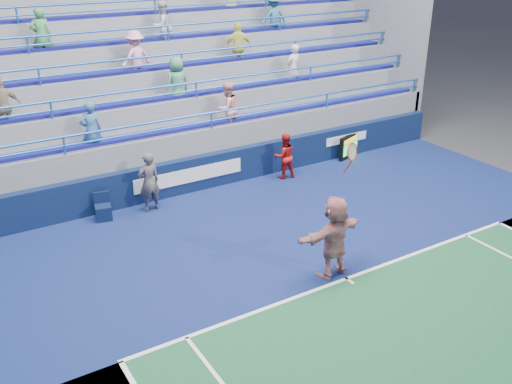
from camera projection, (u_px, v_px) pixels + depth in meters
ground at (347, 279)px, 13.27m from camera, size 120.00×120.00×0.00m
sponsor_wall at (216, 169)px, 18.11m from camera, size 18.00×0.32×1.10m
bleacher_stand at (166, 111)px, 20.64m from camera, size 18.00×5.60×6.13m
serve_speed_board at (349, 146)px, 20.50m from camera, size 1.19×0.56×0.85m
judge_chair at (103, 211)px, 16.00m from camera, size 0.52×0.53×0.78m
tennis_player at (334, 236)px, 13.07m from camera, size 1.91×0.79×3.22m
line_judge at (149, 182)px, 16.29m from camera, size 0.68×0.48×1.78m
ball_girl at (284, 156)px, 18.60m from camera, size 0.84×0.72×1.52m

